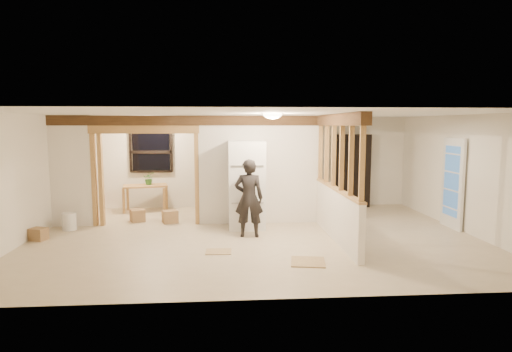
{
  "coord_description": "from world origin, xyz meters",
  "views": [
    {
      "loc": [
        -0.62,
        -8.61,
        2.28
      ],
      "look_at": [
        0.06,
        0.4,
        1.2
      ],
      "focal_mm": 30.0,
      "sensor_mm": 36.0,
      "label": 1
    }
  ],
  "objects": [
    {
      "name": "wall_right",
      "position": [
        4.5,
        0.0,
        1.25
      ],
      "size": [
        0.01,
        6.5,
        2.5
      ],
      "primitive_type": "cube",
      "color": "white",
      "rests_on": "floor"
    },
    {
      "name": "doorway_frame",
      "position": [
        -2.4,
        1.2,
        1.1
      ],
      "size": [
        2.46,
        0.14,
        2.2
      ],
      "primitive_type": "cube",
      "color": "#B3874B",
      "rests_on": "floor"
    },
    {
      "name": "bucket",
      "position": [
        -4.0,
        0.8,
        0.19
      ],
      "size": [
        0.3,
        0.3,
        0.38
      ],
      "primitive_type": "cylinder",
      "rotation": [
        0.0,
        0.0,
        0.01
      ],
      "color": "white",
      "rests_on": "floor"
    },
    {
      "name": "floor",
      "position": [
        0.0,
        0.0,
        -0.01
      ],
      "size": [
        9.0,
        6.5,
        0.01
      ],
      "primitive_type": "cube",
      "color": "#C0AE8F",
      "rests_on": "ground"
    },
    {
      "name": "box_util_a",
      "position": [
        -1.9,
        1.35,
        0.14
      ],
      "size": [
        0.42,
        0.39,
        0.29
      ],
      "primitive_type": "cube",
      "rotation": [
        0.0,
        0.0,
        0.36
      ],
      "color": "olive",
      "rests_on": "floor"
    },
    {
      "name": "partition_center",
      "position": [
        0.2,
        1.2,
        1.25
      ],
      "size": [
        2.8,
        0.12,
        2.5
      ],
      "primitive_type": "cube",
      "color": "silver",
      "rests_on": "floor"
    },
    {
      "name": "shop_vac",
      "position": [
        -4.2,
        2.43,
        0.29
      ],
      "size": [
        0.47,
        0.47,
        0.58
      ],
      "primitive_type": "cylinder",
      "rotation": [
        0.0,
        0.0,
        -0.07
      ],
      "color": "#B60F0F",
      "rests_on": "floor"
    },
    {
      "name": "header_beam_right",
      "position": [
        1.6,
        -0.4,
        2.38
      ],
      "size": [
        0.18,
        3.3,
        0.22
      ],
      "primitive_type": "cube",
      "color": "#4B3019",
      "rests_on": "ceiling"
    },
    {
      "name": "work_table",
      "position": [
        -2.7,
        2.74,
        0.36
      ],
      "size": [
        1.22,
        0.79,
        0.71
      ],
      "primitive_type": "cube",
      "rotation": [
        0.0,
        0.0,
        0.21
      ],
      "color": "#B3874B",
      "rests_on": "floor"
    },
    {
      "name": "header_beam_back",
      "position": [
        -1.0,
        1.2,
        2.38
      ],
      "size": [
        7.0,
        0.18,
        0.22
      ],
      "primitive_type": "cube",
      "color": "#4B3019",
      "rests_on": "ceiling"
    },
    {
      "name": "ceiling_dome_main",
      "position": [
        0.3,
        -0.5,
        2.48
      ],
      "size": [
        0.36,
        0.36,
        0.16
      ],
      "primitive_type": "ellipsoid",
      "color": "#FFEABF",
      "rests_on": "ceiling"
    },
    {
      "name": "hanging_bulb",
      "position": [
        -2.0,
        1.6,
        2.18
      ],
      "size": [
        0.07,
        0.07,
        0.07
      ],
      "primitive_type": "ellipsoid",
      "color": "#FFD88C",
      "rests_on": "ceiling"
    },
    {
      "name": "french_door",
      "position": [
        4.42,
        0.4,
        1.0
      ],
      "size": [
        0.12,
        0.86,
        2.0
      ],
      "primitive_type": "cube",
      "color": "white",
      "rests_on": "floor"
    },
    {
      "name": "stud_partition",
      "position": [
        1.6,
        -0.4,
        1.66
      ],
      "size": [
        0.14,
        3.2,
        1.32
      ],
      "primitive_type": "cube",
      "color": "#B3874B",
      "rests_on": "pony_wall"
    },
    {
      "name": "woman",
      "position": [
        -0.12,
        -0.04,
        0.8
      ],
      "size": [
        0.62,
        0.44,
        1.6
      ],
      "primitive_type": "imported",
      "rotation": [
        0.0,
        0.0,
        3.04
      ],
      "color": "black",
      "rests_on": "floor"
    },
    {
      "name": "box_front",
      "position": [
        -4.32,
        -0.01,
        0.12
      ],
      "size": [
        0.36,
        0.33,
        0.25
      ],
      "primitive_type": "cube",
      "rotation": [
        0.0,
        0.0,
        -0.32
      ],
      "color": "olive",
      "rests_on": "floor"
    },
    {
      "name": "wall_back",
      "position": [
        0.0,
        3.25,
        1.25
      ],
      "size": [
        9.0,
        0.01,
        2.5
      ],
      "primitive_type": "cube",
      "color": "white",
      "rests_on": "floor"
    },
    {
      "name": "refrigerator",
      "position": [
        -0.13,
        0.75,
        0.97
      ],
      "size": [
        0.8,
        0.77,
        1.93
      ],
      "primitive_type": "cube",
      "color": "silver",
      "rests_on": "floor"
    },
    {
      "name": "box_util_b",
      "position": [
        -2.69,
        1.55,
        0.14
      ],
      "size": [
        0.41,
        0.41,
        0.29
      ],
      "primitive_type": "cube",
      "rotation": [
        0.0,
        0.0,
        0.43
      ],
      "color": "olive",
      "rests_on": "floor"
    },
    {
      "name": "window_back",
      "position": [
        -2.6,
        3.17,
        1.55
      ],
      "size": [
        1.12,
        0.1,
        1.1
      ],
      "primitive_type": "cube",
      "color": "black",
      "rests_on": "wall_back"
    },
    {
      "name": "ceiling_dome_util",
      "position": [
        -2.5,
        2.3,
        2.48
      ],
      "size": [
        0.32,
        0.32,
        0.14
      ],
      "primitive_type": "ellipsoid",
      "color": "#FFEABF",
      "rests_on": "ceiling"
    },
    {
      "name": "potted_plant",
      "position": [
        -2.6,
        2.77,
        0.88
      ],
      "size": [
        0.35,
        0.32,
        0.33
      ],
      "primitive_type": "imported",
      "rotation": [
        0.0,
        0.0,
        0.21
      ],
      "color": "#205625",
      "rests_on": "work_table"
    },
    {
      "name": "wall_left",
      "position": [
        -4.5,
        0.0,
        1.25
      ],
      "size": [
        0.01,
        6.5,
        2.5
      ],
      "primitive_type": "cube",
      "color": "white",
      "rests_on": "floor"
    },
    {
      "name": "partition_left_stub",
      "position": [
        -4.05,
        1.2,
        1.25
      ],
      "size": [
        0.9,
        0.12,
        2.5
      ],
      "primitive_type": "cube",
      "color": "silver",
      "rests_on": "floor"
    },
    {
      "name": "floor_panel_near",
      "position": [
        0.76,
        -1.78,
        0.01
      ],
      "size": [
        0.65,
        0.65,
        0.02
      ],
      "primitive_type": "cube",
      "rotation": [
        0.0,
        0.0,
        -0.17
      ],
      "color": "tan",
      "rests_on": "floor"
    },
    {
      "name": "floor_panel_far",
      "position": [
        -0.73,
        -1.07,
        0.01
      ],
      "size": [
        0.47,
        0.38,
        0.01
      ],
      "primitive_type": "cube",
      "rotation": [
        0.0,
        0.0,
        -0.02
      ],
      "color": "tan",
      "rests_on": "floor"
    },
    {
      "name": "bookshelf",
      "position": [
        2.91,
        3.01,
        1.01
      ],
      "size": [
        1.01,
        0.34,
        2.03
      ],
      "primitive_type": "cube",
      "color": "black",
      "rests_on": "floor"
    },
    {
      "name": "wall_front",
      "position": [
        0.0,
        -3.25,
        1.25
      ],
      "size": [
        9.0,
        0.01,
        2.5
      ],
      "primitive_type": "cube",
      "color": "white",
      "rests_on": "floor"
    },
    {
      "name": "pony_wall",
      "position": [
        1.6,
        -0.4,
        0.5
      ],
      "size": [
        0.12,
        3.2,
        1.0
      ],
      "primitive_type": "cube",
      "color": "silver",
      "rests_on": "floor"
    },
    {
      "name": "ceiling",
      "position": [
        0.0,
        0.0,
        2.5
      ],
      "size": [
        9.0,
        6.5,
        0.01
      ],
      "primitive_type": "cube",
      "color": "white"
    }
  ]
}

